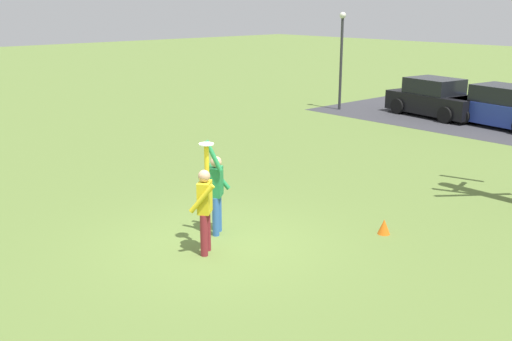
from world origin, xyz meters
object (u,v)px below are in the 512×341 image
Objects in this scene: parked_car_black at (435,99)px; parked_car_blue at (505,108)px; person_catcher at (205,204)px; person_defender at (217,188)px; frisbee_disc at (206,144)px; field_cone_orange at (384,227)px; lamppost_by_lot at (341,51)px.

parked_car_black and parked_car_blue have the same top height.
person_catcher is at bearing -64.21° from parked_car_black.
person_defender reaches higher than parked_car_black.
person_defender is at bearing 129.35° from frisbee_disc.
parked_car_black is 1.00× the size of parked_car_blue.
parked_car_blue is at bearing 7.53° from parked_car_black.
person_catcher is 1.03m from person_defender.
field_cone_orange is (6.73, -12.69, -0.57)m from parked_car_black.
parked_car_black is at bearing 117.93° from field_cone_orange.
person_defender is 15.83m from lamppost_by_lot.
parked_car_blue is at bearing 106.06° from field_cone_orange.
parked_car_blue is at bearing -32.40° from person_catcher.
parked_car_blue is (-1.30, 15.19, -0.25)m from person_defender.
field_cone_orange is at bearing -65.59° from parked_car_blue.
field_cone_orange is (1.83, 3.17, -1.93)m from frisbee_disc.
person_defender is 7.31× the size of frisbee_disc.
parked_car_blue is at bearing 14.02° from lamppost_by_lot.
field_cone_orange is at bearing -53.72° from parked_car_black.
frisbee_disc is at bearing 0.00° from person_defender.
parked_car_blue is 7.29m from lamppost_by_lot.
parked_car_blue is at bearing 145.53° from person_defender.
parked_car_black is at bearing 107.15° from frisbee_disc.
lamppost_by_lot is at bearing 133.78° from field_cone_orange.
person_defender is at bearing -76.78° from parked_car_blue.
frisbee_disc is (0.51, -0.62, 1.11)m from person_defender.
lamppost_by_lot is (-3.75, -1.75, 1.86)m from parked_car_black.
person_defender is (-0.65, 0.80, -0.00)m from person_catcher.
person_catcher is 16.10m from parked_car_blue.
frisbee_disc reaches higher than person_defender.
parked_car_black is at bearing 156.70° from person_defender.
person_defender reaches higher than parked_car_blue.
person_catcher is at bearing -50.65° from frisbee_disc.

